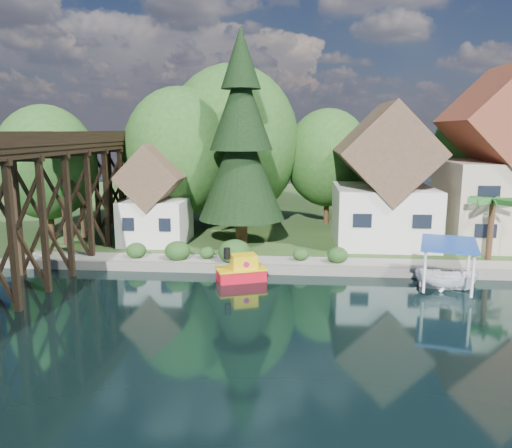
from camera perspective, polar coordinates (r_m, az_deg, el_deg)
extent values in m
plane|color=black|center=(25.58, 3.96, -10.83)|extent=(140.00, 140.00, 0.00)
cube|color=#2B481D|center=(58.52, 4.56, 1.67)|extent=(140.00, 52.00, 0.50)
cube|color=slate|center=(33.27, 11.15, -5.33)|extent=(60.00, 0.40, 0.62)
cube|color=gray|center=(34.73, 14.23, -4.40)|extent=(50.00, 2.60, 0.06)
cube|color=black|center=(32.00, -25.81, -0.06)|extent=(4.00, 0.36, 8.00)
cube|color=black|center=(34.74, -23.15, 0.92)|extent=(4.00, 0.36, 8.00)
cube|color=black|center=(37.56, -20.89, 1.75)|extent=(4.00, 0.36, 8.00)
cube|color=black|center=(40.43, -18.94, 2.46)|extent=(4.00, 0.36, 8.00)
cube|color=black|center=(43.35, -17.25, 3.08)|extent=(4.00, 0.36, 8.00)
cube|color=black|center=(46.30, -15.77, 3.61)|extent=(4.00, 0.36, 8.00)
cube|color=black|center=(49.29, -14.47, 4.08)|extent=(4.00, 0.36, 8.00)
cube|color=black|center=(52.30, -13.32, 4.49)|extent=(4.00, 0.36, 8.00)
cube|color=black|center=(34.87, -26.51, 7.40)|extent=(0.35, 44.00, 0.35)
cube|color=black|center=(33.19, -21.30, 7.68)|extent=(0.35, 44.00, 0.35)
cube|color=black|center=(33.99, -24.01, 8.05)|extent=(4.00, 44.00, 0.30)
cube|color=black|center=(34.98, -26.98, 8.77)|extent=(0.12, 44.00, 0.80)
cube|color=black|center=(33.06, -21.00, 9.17)|extent=(0.12, 44.00, 0.80)
cube|color=silver|center=(40.90, 14.27, 1.03)|extent=(7.50, 8.00, 4.50)
cube|color=#473726|center=(40.40, 14.59, 7.97)|extent=(7.64, 8.64, 7.64)
cube|color=black|center=(36.62, 12.05, 0.38)|extent=(1.35, 0.08, 1.00)
cube|color=black|center=(37.38, 18.45, 0.27)|extent=(1.35, 0.08, 1.00)
cube|color=#BBAE92|center=(43.61, 25.98, 2.19)|extent=(8.50, 8.50, 6.50)
cube|color=brown|center=(43.26, 26.67, 10.48)|extent=(8.65, 9.18, 8.65)
cube|color=black|center=(38.76, 24.97, 1.82)|extent=(1.53, 0.08, 1.00)
cube|color=silver|center=(40.57, -11.35, 0.36)|extent=(5.00, 5.00, 3.50)
cube|color=#473726|center=(40.10, -11.53, 5.35)|extent=(5.09, 5.40, 5.09)
cube|color=black|center=(38.58, -14.40, -0.03)|extent=(0.90, 0.08, 1.00)
cube|color=black|center=(37.75, -10.38, -0.10)|extent=(0.90, 0.08, 1.00)
cylinder|color=#382314|center=(44.52, -8.53, 2.01)|extent=(0.50, 0.50, 4.50)
ellipsoid|color=#21491A|center=(44.07, -8.70, 8.12)|extent=(4.40, 4.40, 5.06)
cylinder|color=#382314|center=(47.66, -2.74, 2.95)|extent=(0.50, 0.50, 4.95)
ellipsoid|color=#21491A|center=(47.24, -2.79, 9.24)|extent=(5.00, 5.00, 5.75)
cylinder|color=#382314|center=(48.36, 8.07, 2.43)|extent=(0.50, 0.50, 4.05)
ellipsoid|color=#21491A|center=(47.95, 8.20, 7.49)|extent=(4.00, 4.00, 4.60)
cylinder|color=#382314|center=(51.40, 25.02, 2.27)|extent=(0.50, 0.50, 4.50)
ellipsoid|color=#21491A|center=(51.01, 25.45, 7.55)|extent=(4.60, 4.60, 5.29)
cylinder|color=#382314|center=(44.33, -22.42, 0.98)|extent=(0.50, 0.50, 4.05)
ellipsoid|color=#21491A|center=(43.87, -22.82, 6.49)|extent=(4.00, 4.00, 4.60)
ellipsoid|color=#1F4318|center=(34.98, -8.97, -2.85)|extent=(1.98, 1.98, 1.53)
ellipsoid|color=#1F4318|center=(34.89, -5.65, -3.10)|extent=(1.54, 1.54, 1.19)
ellipsoid|color=#1F4318|center=(34.04, -2.49, -2.96)|extent=(2.20, 2.20, 1.70)
ellipsoid|color=#1F4318|center=(36.02, -13.53, -2.77)|extent=(1.76, 1.76, 1.36)
ellipsoid|color=#1F4318|center=(34.41, 5.10, -3.28)|extent=(1.54, 1.54, 1.19)
ellipsoid|color=#1F4318|center=(34.21, 9.30, -3.32)|extent=(1.76, 1.76, 1.36)
cylinder|color=#382314|center=(39.37, -1.65, -0.09)|extent=(0.91, 0.91, 3.04)
cone|color=black|center=(38.78, -1.69, 6.56)|extent=(6.70, 6.70, 8.12)
cone|color=black|center=(38.72, -1.72, 13.31)|extent=(4.87, 4.87, 6.59)
cone|color=black|center=(39.05, -1.75, 18.52)|extent=(3.04, 3.04, 4.56)
cylinder|color=#382314|center=(37.94, 25.21, -0.82)|extent=(0.40, 0.40, 3.96)
ellipsoid|color=#1D4E1A|center=(37.61, 25.47, 2.40)|extent=(4.25, 4.25, 0.90)
cube|color=red|center=(31.72, -1.73, -5.86)|extent=(3.32, 2.51, 0.79)
cube|color=yellow|center=(31.60, -1.73, -5.12)|extent=(3.44, 2.64, 0.10)
cube|color=yellow|center=(31.54, -1.39, -4.38)|extent=(1.89, 1.66, 0.98)
cylinder|color=black|center=(31.14, -3.33, -3.37)|extent=(0.43, 0.43, 0.69)
cylinder|color=#B10D64|center=(30.96, -1.11, -4.66)|extent=(0.36, 0.20, 0.35)
cylinder|color=#B10D64|center=(32.11, -1.66, -4.10)|extent=(0.36, 0.20, 0.35)
cylinder|color=#B10D64|center=(31.73, -0.01, -4.28)|extent=(0.20, 0.36, 0.35)
imported|color=white|center=(32.90, 21.26, -5.92)|extent=(4.21, 3.38, 0.78)
imported|color=white|center=(31.93, 20.94, -5.81)|extent=(3.84, 2.22, 1.39)
cube|color=#1944A6|center=(31.43, 21.20, -2.13)|extent=(4.10, 5.10, 0.17)
cylinder|color=white|center=(29.90, 23.54, -5.42)|extent=(0.17, 0.17, 2.51)
cylinder|color=white|center=(33.68, 23.11, -3.65)|extent=(0.17, 0.17, 2.51)
cylinder|color=white|center=(29.80, 18.70, -5.14)|extent=(0.17, 0.17, 2.51)
cylinder|color=white|center=(33.59, 18.83, -3.39)|extent=(0.17, 0.17, 2.51)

